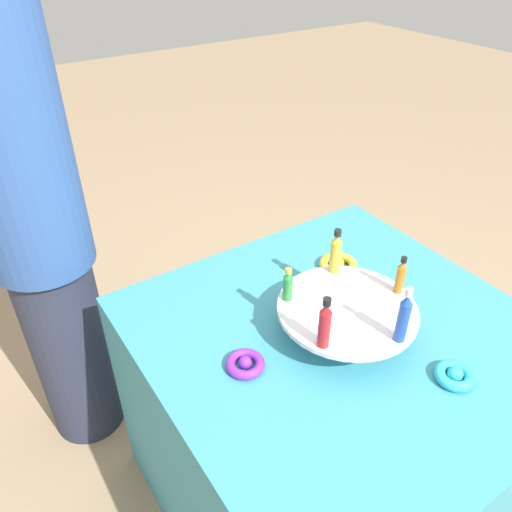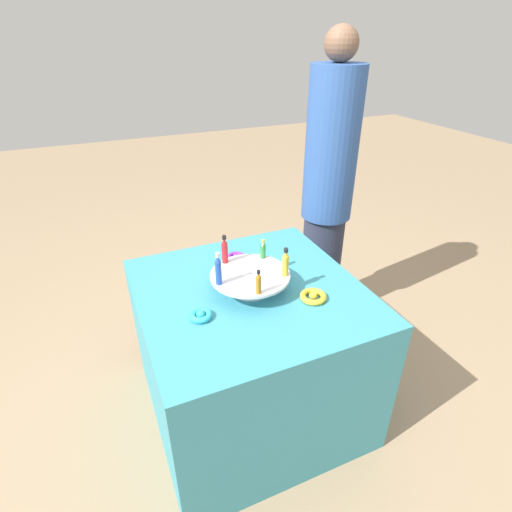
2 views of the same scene
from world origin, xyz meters
name	(u,v)px [view 1 (image 1 of 2)]	position (x,y,z in m)	size (l,w,h in m)	color
ground_plane	(322,491)	(0.00, 0.00, 0.00)	(12.00, 12.00, 0.00)	#997F60
party_table	(331,423)	(0.00, 0.00, 0.35)	(0.93, 0.93, 0.71)	teal
display_stand	(346,315)	(0.00, 0.00, 0.77)	(0.33, 0.33, 0.08)	silver
bottle_blue	(404,317)	(0.14, 0.02, 0.85)	(0.03, 0.03, 0.14)	#234CAD
bottle_amber	(401,276)	(0.02, 0.14, 0.84)	(0.02, 0.02, 0.10)	#AD6B19
bottle_gold	(336,253)	(-0.13, 0.07, 0.85)	(0.03, 0.03, 0.13)	gold
bottle_green	(288,285)	(-0.10, -0.10, 0.83)	(0.02, 0.02, 0.09)	#288438
bottle_red	(325,324)	(0.06, -0.13, 0.85)	(0.03, 0.03, 0.13)	#B21E23
ribbon_bow_gold	(338,264)	(-0.21, 0.16, 0.72)	(0.11, 0.11, 0.03)	gold
ribbon_bow_purple	(245,364)	(-0.04, -0.26, 0.72)	(0.09, 0.09, 0.03)	purple
ribbon_bow_teal	(455,375)	(0.25, 0.10, 0.72)	(0.09, 0.09, 0.03)	#2DB7CC
person_figure	(33,219)	(-0.71, -0.53, 0.86)	(0.29, 0.29, 1.70)	#282D42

